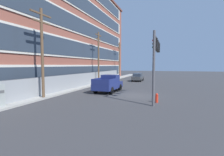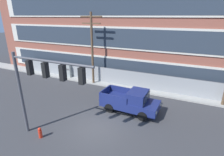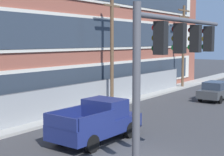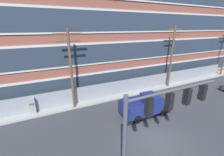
{
  "view_description": "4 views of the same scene",
  "coord_description": "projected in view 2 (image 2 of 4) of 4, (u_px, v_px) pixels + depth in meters",
  "views": [
    {
      "loc": [
        -17.93,
        -3.49,
        3.16
      ],
      "look_at": [
        -1.87,
        1.84,
        1.91
      ],
      "focal_mm": 28.0,
      "sensor_mm": 36.0,
      "label": 1
    },
    {
      "loc": [
        5.64,
        -9.44,
        7.86
      ],
      "look_at": [
        -0.42,
        3.82,
        2.63
      ],
      "focal_mm": 28.0,
      "sensor_mm": 36.0,
      "label": 2
    },
    {
      "loc": [
        -11.41,
        -6.61,
        4.82
      ],
      "look_at": [
        1.33,
        2.39,
        3.16
      ],
      "focal_mm": 55.0,
      "sensor_mm": 36.0,
      "label": 3
    },
    {
      "loc": [
        -7.18,
        -7.01,
        8.37
      ],
      "look_at": [
        -1.18,
        5.5,
        3.61
      ],
      "focal_mm": 24.0,
      "sensor_mm": 36.0,
      "label": 4
    }
  ],
  "objects": [
    {
      "name": "ground_plane",
      "position": [
        96.0,
        128.0,
        12.94
      ],
      "size": [
        160.0,
        160.0,
        0.0
      ],
      "primitive_type": "plane",
      "color": "#38383A"
    },
    {
      "name": "sidewalk_building_side",
      "position": [
        132.0,
        87.0,
        20.09
      ],
      "size": [
        80.0,
        1.95,
        0.16
      ],
      "primitive_type": "cube",
      "color": "#9E9B93",
      "rests_on": "ground"
    },
    {
      "name": "brick_mill_building",
      "position": [
        179.0,
        6.0,
        21.14
      ],
      "size": [
        50.89,
        11.33,
        17.96
      ],
      "color": "brown",
      "rests_on": "ground"
    },
    {
      "name": "chain_link_fence",
      "position": [
        156.0,
        83.0,
        18.79
      ],
      "size": [
        37.83,
        0.06,
        2.01
      ],
      "color": "gray",
      "rests_on": "ground"
    },
    {
      "name": "traffic_signal_mast",
      "position": [
        41.0,
        79.0,
        10.4
      ],
      "size": [
        5.82,
        0.43,
        5.76
      ],
      "color": "#4C4C51",
      "rests_on": "ground"
    },
    {
      "name": "pickup_truck_navy",
      "position": [
        131.0,
        101.0,
        14.93
      ],
      "size": [
        5.03,
        2.34,
        1.98
      ],
      "color": "navy",
      "rests_on": "ground"
    },
    {
      "name": "utility_pole_near_corner",
      "position": [
        92.0,
        46.0,
        19.76
      ],
      "size": [
        2.65,
        0.26,
        8.26
      ],
      "color": "brown",
      "rests_on": "ground"
    },
    {
      "name": "electrical_cabinet",
      "position": [
        69.0,
        72.0,
        23.01
      ],
      "size": [
        0.6,
        0.44,
        1.79
      ],
      "color": "#939993",
      "rests_on": "ground"
    },
    {
      "name": "fire_hydrant",
      "position": [
        40.0,
        133.0,
        11.81
      ],
      "size": [
        0.24,
        0.24,
        0.78
      ],
      "color": "red",
      "rests_on": "ground"
    }
  ]
}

